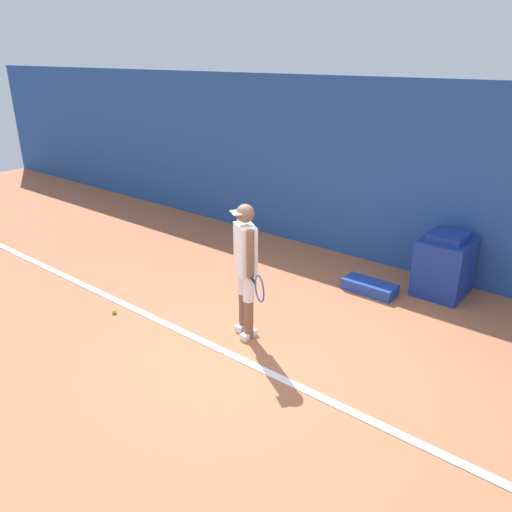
{
  "coord_description": "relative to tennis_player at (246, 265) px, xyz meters",
  "views": [
    {
      "loc": [
        3.26,
        -3.75,
        3.32
      ],
      "look_at": [
        -0.31,
        0.66,
        1.0
      ],
      "focal_mm": 35.0,
      "sensor_mm": 36.0,
      "label": 1
    }
  ],
  "objects": [
    {
      "name": "tennis_ball",
      "position": [
        -1.76,
        -0.74,
        -0.92
      ],
      "size": [
        0.07,
        0.07,
        0.07
      ],
      "color": "#D1E533",
      "rests_on": "ground_plane"
    },
    {
      "name": "covered_chair",
      "position": [
        1.49,
        2.73,
        -0.5
      ],
      "size": [
        0.68,
        0.8,
        0.94
      ],
      "color": "navy",
      "rests_on": "ground_plane"
    },
    {
      "name": "equipment_bag",
      "position": [
        0.66,
        2.07,
        -0.87
      ],
      "size": [
        0.79,
        0.35,
        0.17
      ],
      "color": "#1E3D99",
      "rests_on": "ground_plane"
    },
    {
      "name": "ground_plane",
      "position": [
        0.3,
        -0.45,
        -0.95
      ],
      "size": [
        24.0,
        24.0,
        0.0
      ],
      "primitive_type": "plane",
      "color": "#B76642"
    },
    {
      "name": "tennis_player",
      "position": [
        0.0,
        0.0,
        0.0
      ],
      "size": [
        0.79,
        0.56,
        1.71
      ],
      "rotation": [
        0.0,
        0.0,
        -0.57
      ],
      "color": "brown",
      "rests_on": "ground_plane"
    },
    {
      "name": "back_wall",
      "position": [
        0.3,
        3.23,
        0.54
      ],
      "size": [
        24.0,
        0.1,
        2.99
      ],
      "color": "#234C99",
      "rests_on": "ground_plane"
    },
    {
      "name": "court_baseline",
      "position": [
        0.3,
        -0.49,
        -0.95
      ],
      "size": [
        21.6,
        0.1,
        0.01
      ],
      "color": "white",
      "rests_on": "ground_plane"
    }
  ]
}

